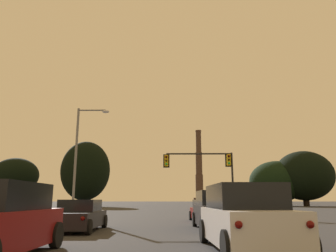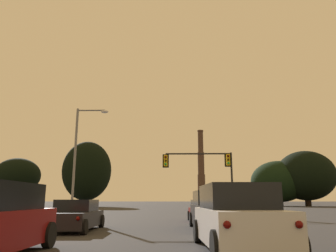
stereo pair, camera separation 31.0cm
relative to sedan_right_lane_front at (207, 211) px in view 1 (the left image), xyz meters
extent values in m
cube|color=maroon|center=(0.00, -0.05, -0.14)|extent=(2.00, 4.68, 0.70)
cube|color=black|center=(-0.01, 0.18, 0.48)|extent=(1.72, 2.27, 0.55)
cylinder|color=black|center=(-0.96, 1.81, -0.35)|extent=(0.25, 0.65, 0.64)
cylinder|color=black|center=(0.80, 1.88, -0.35)|extent=(0.25, 0.65, 0.64)
cylinder|color=black|center=(-0.79, -1.99, -0.35)|extent=(0.25, 0.65, 0.64)
cylinder|color=black|center=(0.97, -1.91, -0.35)|extent=(0.25, 0.65, 0.64)
sphere|color=#500705|center=(-0.61, -2.40, 0.01)|extent=(0.17, 0.17, 0.17)
sphere|color=#500705|center=(0.82, -2.34, 0.01)|extent=(0.17, 0.17, 0.17)
cube|color=black|center=(-6.69, -6.60, -0.14)|extent=(1.93, 4.65, 0.70)
cube|color=black|center=(-6.70, -6.37, 0.48)|extent=(1.68, 2.24, 0.55)
cylinder|color=black|center=(-7.62, -4.72, -0.35)|extent=(0.24, 0.65, 0.64)
cylinder|color=black|center=(-5.86, -4.67, -0.35)|extent=(0.24, 0.65, 0.64)
cylinder|color=black|center=(-7.52, -8.52, -0.35)|extent=(0.24, 0.65, 0.64)
cylinder|color=black|center=(-5.76, -8.47, -0.35)|extent=(0.24, 0.65, 0.64)
sphere|color=#500705|center=(-7.35, -8.94, 0.01)|extent=(0.17, 0.17, 0.17)
sphere|color=#500705|center=(-5.91, -8.90, 0.01)|extent=(0.17, 0.17, 0.17)
cube|color=#232328|center=(-0.08, -5.87, 0.02)|extent=(2.08, 4.86, 0.95)
cube|color=black|center=(-0.08, -5.75, 0.84)|extent=(1.87, 2.86, 0.70)
cylinder|color=black|center=(-1.08, -3.98, -0.29)|extent=(0.25, 0.77, 0.76)
cylinder|color=black|center=(0.80, -3.91, -0.29)|extent=(0.25, 0.77, 0.76)
cylinder|color=black|center=(-0.95, -7.82, -0.29)|extent=(0.25, 0.77, 0.76)
cylinder|color=black|center=(0.93, -7.76, -0.29)|extent=(0.25, 0.77, 0.76)
sphere|color=#500705|center=(-0.78, -8.31, 0.23)|extent=(0.17, 0.17, 0.17)
sphere|color=#500705|center=(0.78, -8.26, 0.23)|extent=(0.17, 0.17, 0.17)
cylinder|color=black|center=(-5.81, -12.21, -0.29)|extent=(0.22, 0.76, 0.76)
cube|color=silver|center=(-0.21, -12.73, 0.02)|extent=(2.13, 4.88, 0.95)
cube|color=black|center=(-0.21, -12.61, 0.84)|extent=(1.90, 2.88, 0.70)
cylinder|color=black|center=(-1.23, -10.84, -0.29)|extent=(0.25, 0.77, 0.76)
cylinder|color=black|center=(0.64, -10.76, -0.29)|extent=(0.25, 0.77, 0.76)
cylinder|color=black|center=(-1.06, -14.69, -0.29)|extent=(0.25, 0.77, 0.76)
cylinder|color=black|center=(0.82, -14.61, -0.29)|extent=(0.25, 0.77, 0.76)
sphere|color=#500705|center=(-0.88, -15.18, 0.23)|extent=(0.17, 0.17, 0.17)
sphere|color=#500705|center=(0.68, -15.11, 0.23)|extent=(0.17, 0.17, 0.17)
cylinder|color=black|center=(3.24, 7.75, 2.18)|extent=(0.18, 0.18, 5.70)
cylinder|color=black|center=(3.24, 7.75, -0.62)|extent=(0.40, 0.40, 0.10)
cube|color=yellow|center=(2.95, 7.75, 4.36)|extent=(0.34, 0.34, 1.04)
cube|color=black|center=(2.95, 7.93, 4.36)|extent=(0.58, 0.03, 1.25)
sphere|color=#320504|center=(2.95, 7.56, 4.68)|extent=(0.22, 0.22, 0.22)
sphere|color=#352604|center=(2.95, 7.56, 4.36)|extent=(0.22, 0.22, 0.22)
sphere|color=green|center=(2.95, 7.56, 4.04)|extent=(0.22, 0.22, 0.22)
cylinder|color=black|center=(0.21, 7.75, 4.93)|extent=(6.05, 0.14, 0.14)
sphere|color=black|center=(3.24, 7.75, 4.93)|extent=(0.18, 0.18, 0.18)
cube|color=yellow|center=(-2.82, 7.75, 4.29)|extent=(0.34, 0.34, 1.04)
cube|color=black|center=(-2.82, 7.93, 4.29)|extent=(0.58, 0.03, 1.25)
sphere|color=#320504|center=(-2.82, 7.56, 4.61)|extent=(0.22, 0.22, 0.22)
sphere|color=#352604|center=(-2.82, 7.56, 4.29)|extent=(0.22, 0.22, 0.22)
sphere|color=green|center=(-2.82, 7.56, 3.97)|extent=(0.22, 0.22, 0.22)
cylinder|color=slate|center=(-10.36, 4.67, 3.89)|extent=(0.20, 0.20, 9.12)
cylinder|color=slate|center=(-9.19, 4.67, 8.31)|extent=(2.35, 0.12, 0.12)
sphere|color=slate|center=(-10.36, 4.67, 8.31)|extent=(0.20, 0.20, 0.20)
ellipsoid|color=silver|center=(-8.01, 4.67, 8.19)|extent=(0.64, 0.36, 0.26)
cylinder|color=#3C2B22|center=(12.39, 154.82, 0.58)|extent=(6.47, 6.47, 2.50)
cylinder|color=#473328|center=(12.39, 154.82, 7.91)|extent=(4.04, 4.04, 12.15)
cylinder|color=#473328|center=(12.39, 154.82, 20.06)|extent=(3.48, 3.48, 12.15)
cylinder|color=#473328|center=(12.39, 154.82, 32.21)|extent=(2.91, 2.91, 12.15)
cylinder|color=#4E382C|center=(12.39, 154.82, 37.94)|extent=(3.26, 3.26, 0.70)
cylinder|color=black|center=(22.51, 55.72, 0.37)|extent=(1.29, 1.29, 2.08)
ellipsoid|color=black|center=(22.51, 55.72, 4.99)|extent=(12.94, 11.64, 9.55)
cylinder|color=black|center=(-21.05, 48.56, 0.76)|extent=(1.05, 1.05, 2.85)
ellipsoid|color=black|center=(-21.05, 48.56, 6.94)|extent=(10.52, 9.47, 12.69)
cylinder|color=black|center=(-39.27, 54.95, 1.33)|extent=(1.07, 1.07, 3.99)
ellipsoid|color=black|center=(-39.27, 54.95, 6.40)|extent=(10.71, 9.64, 8.19)
cylinder|color=black|center=(28.33, 54.28, 0.67)|extent=(1.35, 1.35, 2.67)
ellipsoid|color=black|center=(28.33, 54.28, 6.25)|extent=(13.51, 12.16, 11.32)
camera|label=1|loc=(-2.31, -22.50, 0.75)|focal=35.00mm
camera|label=2|loc=(-2.00, -22.50, 0.75)|focal=35.00mm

